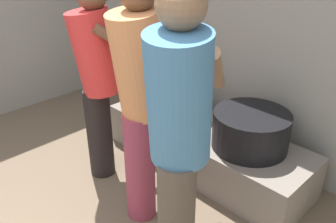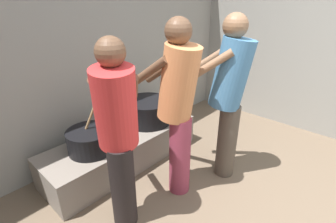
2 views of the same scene
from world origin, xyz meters
name	(u,v)px [view 1 (image 1 of 2)]	position (x,y,z in m)	size (l,w,h in m)	color
block_enclosure_rear	(253,17)	(0.00, 2.69, 1.20)	(4.84, 0.20, 2.39)	gray
hearth_ledge	(204,147)	(-0.02, 2.17, 0.18)	(1.81, 0.60, 0.36)	slate
cooking_pot_main	(169,102)	(-0.42, 2.15, 0.47)	(0.44, 0.44, 0.68)	black
cooking_pot_secondary	(251,130)	(0.39, 2.20, 0.50)	(0.56, 0.56, 0.28)	black
cook_in_red_shirt	(98,74)	(-0.53, 1.52, 0.87)	(0.65, 0.70, 1.52)	black
cook_in_blue_shirt	(179,132)	(0.56, 1.24, 0.94)	(0.63, 0.74, 1.63)	#4C4238
cook_in_orange_shirt	(141,92)	(0.05, 1.44, 0.93)	(0.38, 0.70, 1.62)	#8C3347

